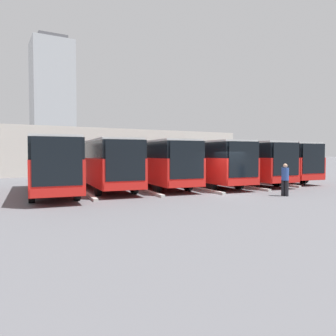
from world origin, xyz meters
The scene contains 15 objects.
ground_plane centered at (0.00, 0.00, 0.00)m, with size 600.00×600.00×0.00m, color #5B5B60.
bus_0 centered at (-9.05, -5.55, 1.81)m, with size 3.55×10.83×3.24m.
curb_divider_0 centered at (-7.24, -3.98, 0.07)m, with size 0.24×7.82×0.15m, color #B2B2AD.
bus_1 centered at (-5.43, -4.89, 1.81)m, with size 3.55×10.83×3.24m.
curb_divider_1 centered at (-3.62, -3.32, 0.07)m, with size 0.24×7.82×0.15m, color #B2B2AD.
bus_2 centered at (-1.81, -4.92, 1.81)m, with size 3.55×10.83×3.24m.
curb_divider_2 centered at (0.00, -3.35, 0.07)m, with size 0.24×7.82×0.15m, color #B2B2AD.
bus_3 centered at (1.81, -5.60, 1.81)m, with size 3.55×10.83×3.24m.
curb_divider_3 centered at (3.62, -4.03, 0.07)m, with size 0.24×7.82×0.15m, color #B2B2AD.
bus_4 centered at (5.43, -5.86, 1.81)m, with size 3.55×10.83×3.24m.
curb_divider_4 centered at (7.24, -4.29, 0.07)m, with size 0.24×7.82×0.15m, color #B2B2AD.
bus_5 centered at (9.06, -4.77, 1.81)m, with size 3.55×10.83×3.24m.
pedestrian centered at (-2.30, 2.52, 0.98)m, with size 0.49×0.49×1.83m.
station_building centered at (0.00, -27.45, 2.70)m, with size 36.04×16.79×5.35m.
office_tower centered at (-17.37, -158.83, 29.98)m, with size 19.61×19.61×61.16m.
Camera 1 is at (12.34, 15.34, 2.34)m, focal length 35.00 mm.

